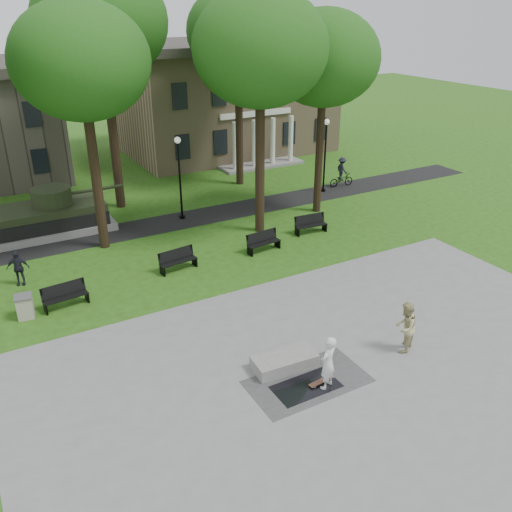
{
  "coord_description": "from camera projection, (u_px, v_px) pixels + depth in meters",
  "views": [
    {
      "loc": [
        -10.17,
        -15.34,
        11.37
      ],
      "look_at": [
        0.23,
        3.12,
        1.4
      ],
      "focal_mm": 38.0,
      "sensor_mm": 36.0,
      "label": 1
    }
  ],
  "objects": [
    {
      "name": "ground",
      "position": [
        289.0,
        318.0,
        21.45
      ],
      "size": [
        120.0,
        120.0,
        0.0
      ],
      "primitive_type": "plane",
      "color": "#264911",
      "rests_on": "ground"
    },
    {
      "name": "plaza",
      "position": [
        373.0,
        389.0,
        17.51
      ],
      "size": [
        22.0,
        16.0,
        0.02
      ],
      "primitive_type": "cube",
      "color": "gray",
      "rests_on": "ground"
    },
    {
      "name": "footpath",
      "position": [
        176.0,
        221.0,
        30.91
      ],
      "size": [
        44.0,
        2.6,
        0.01
      ],
      "primitive_type": "cube",
      "color": "black",
      "rests_on": "ground"
    },
    {
      "name": "building_right",
      "position": [
        223.0,
        96.0,
        44.54
      ],
      "size": [
        17.0,
        12.0,
        8.6
      ],
      "color": "#9E8460",
      "rests_on": "ground"
    },
    {
      "name": "tree_1",
      "position": [
        81.0,
        62.0,
        23.92
      ],
      "size": [
        6.2,
        6.2,
        11.63
      ],
      "color": "black",
      "rests_on": "ground"
    },
    {
      "name": "tree_2",
      "position": [
        260.0,
        49.0,
        25.74
      ],
      "size": [
        6.6,
        6.6,
        12.16
      ],
      "color": "black",
      "rests_on": "ground"
    },
    {
      "name": "tree_3",
      "position": [
        324.0,
        59.0,
        28.83
      ],
      "size": [
        6.0,
        6.0,
        11.19
      ],
      "color": "black",
      "rests_on": "ground"
    },
    {
      "name": "tree_4",
      "position": [
        101.0,
        22.0,
        28.75
      ],
      "size": [
        7.2,
        7.2,
        13.5
      ],
      "color": "black",
      "rests_on": "ground"
    },
    {
      "name": "tree_5",
      "position": [
        238.0,
        32.0,
        33.23
      ],
      "size": [
        6.4,
        6.4,
        12.44
      ],
      "color": "black",
      "rests_on": "ground"
    },
    {
      "name": "lamp_mid",
      "position": [
        179.0,
        171.0,
        30.18
      ],
      "size": [
        0.36,
        0.36,
        4.73
      ],
      "color": "black",
      "rests_on": "ground"
    },
    {
      "name": "lamp_right",
      "position": [
        325.0,
        150.0,
        34.62
      ],
      "size": [
        0.36,
        0.36,
        4.73
      ],
      "color": "black",
      "rests_on": "ground"
    },
    {
      "name": "tank_monument",
      "position": [
        50.0,
        216.0,
        29.26
      ],
      "size": [
        7.45,
        3.4,
        2.4
      ],
      "color": "gray",
      "rests_on": "ground"
    },
    {
      "name": "puddle",
      "position": [
        306.0,
        387.0,
        17.61
      ],
      "size": [
        2.2,
        1.2,
        0.0
      ],
      "primitive_type": "cube",
      "color": "black",
      "rests_on": "plaza"
    },
    {
      "name": "concrete_block",
      "position": [
        285.0,
        362.0,
        18.47
      ],
      "size": [
        2.26,
        1.15,
        0.45
      ],
      "primitive_type": "cube",
      "rotation": [
        0.0,
        0.0,
        -0.07
      ],
      "color": "gray",
      "rests_on": "plaza"
    },
    {
      "name": "skateboard",
      "position": [
        319.0,
        383.0,
        17.74
      ],
      "size": [
        0.8,
        0.28,
        0.07
      ],
      "primitive_type": "cube",
      "rotation": [
        0.0,
        0.0,
        0.1
      ],
      "color": "brown",
      "rests_on": "plaza"
    },
    {
      "name": "skateboarder",
      "position": [
        328.0,
        363.0,
        17.21
      ],
      "size": [
        0.81,
        0.69,
        1.89
      ],
      "primitive_type": "imported",
      "rotation": [
        0.0,
        0.0,
        3.55
      ],
      "color": "silver",
      "rests_on": "plaza"
    },
    {
      "name": "friend_watching",
      "position": [
        405.0,
        327.0,
        19.06
      ],
      "size": [
        1.18,
        1.1,
        1.93
      ],
      "primitive_type": "imported",
      "rotation": [
        0.0,
        0.0,
        3.68
      ],
      "color": "tan",
      "rests_on": "plaza"
    },
    {
      "name": "pedestrian_walker",
      "position": [
        18.0,
        268.0,
        23.7
      ],
      "size": [
        1.01,
        0.66,
        1.6
      ],
      "primitive_type": "imported",
      "rotation": [
        0.0,
        0.0,
        -0.32
      ],
      "color": "black",
      "rests_on": "ground"
    },
    {
      "name": "cyclist",
      "position": [
        342.0,
        175.0,
        36.45
      ],
      "size": [
        1.82,
        1.05,
        2.0
      ],
      "rotation": [
        0.0,
        0.0,
        1.48
      ],
      "color": "black",
      "rests_on": "ground"
    },
    {
      "name": "park_bench_0",
      "position": [
        65.0,
        295.0,
        22.1
      ],
      "size": [
        1.84,
        0.71,
        1.0
      ],
      "rotation": [
        0.0,
        0.0,
        0.11
      ],
      "color": "black",
      "rests_on": "ground"
    },
    {
      "name": "park_bench_1",
      "position": [
        178.0,
        259.0,
        25.14
      ],
      "size": [
        1.84,
        0.75,
        1.0
      ],
      "rotation": [
        0.0,
        0.0,
        0.13
      ],
      "color": "black",
      "rests_on": "ground"
    },
    {
      "name": "park_bench_2",
      "position": [
        263.0,
        241.0,
        27.07
      ],
      "size": [
        1.84,
        0.71,
        1.0
      ],
      "rotation": [
        0.0,
        0.0,
        0.1
      ],
      "color": "black",
      "rests_on": "ground"
    },
    {
      "name": "park_bench_3",
      "position": [
        310.0,
        224.0,
        29.2
      ],
      "size": [
        1.83,
        0.66,
        1.0
      ],
      "rotation": [
        0.0,
        0.0,
        -0.08
      ],
      "color": "black",
      "rests_on": "ground"
    },
    {
      "name": "trash_bin",
      "position": [
        25.0,
        306.0,
        21.33
      ],
      "size": [
        0.76,
        0.76,
        0.96
      ],
      "rotation": [
        0.0,
        0.0,
        -0.17
      ],
      "color": "#A7A18A",
      "rests_on": "ground"
    }
  ]
}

